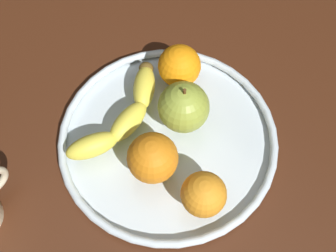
{
  "coord_description": "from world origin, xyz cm",
  "views": [
    {
      "loc": [
        -22.05,
        -18.48,
        58.42
      ],
      "look_at": [
        0.0,
        0.0,
        4.8
      ],
      "focal_mm": 45.99,
      "sensor_mm": 36.0,
      "label": 1
    }
  ],
  "objects": [
    {
      "name": "ground_plane",
      "position": [
        0.0,
        0.0,
        -2.0
      ],
      "size": [
        154.37,
        154.37,
        4.0
      ],
      "primitive_type": "cube",
      "color": "#462211"
    },
    {
      "name": "orange_front_left",
      "position": [
        -4.79,
        -10.07,
        4.87
      ],
      "size": [
        6.14,
        6.14,
        6.14
      ],
      "primitive_type": "sphere",
      "color": "orange",
      "rests_on": "fruit_bowl"
    },
    {
      "name": "orange_back_left",
      "position": [
        -5.3,
        -1.73,
        5.33
      ],
      "size": [
        7.06,
        7.06,
        7.06
      ],
      "primitive_type": "sphere",
      "color": "orange",
      "rests_on": "fruit_bowl"
    },
    {
      "name": "orange_front_right",
      "position": [
        8.95,
        5.24,
        5.11
      ],
      "size": [
        6.61,
        6.61,
        6.61
      ],
      "primitive_type": "sphere",
      "color": "orange",
      "rests_on": "fruit_bowl"
    },
    {
      "name": "fruit_bowl",
      "position": [
        0.0,
        0.0,
        0.92
      ],
      "size": [
        32.75,
        32.75,
        1.8
      ],
      "color": "silver",
      "rests_on": "ground_plane"
    },
    {
      "name": "banana",
      "position": [
        -2.3,
        6.69,
        3.45
      ],
      "size": [
        20.65,
        7.76,
        3.31
      ],
      "rotation": [
        0.0,
        0.0,
        0.08
      ],
      "color": "yellow",
      "rests_on": "fruit_bowl"
    },
    {
      "name": "apple",
      "position": [
        3.48,
        -0.36,
        5.56
      ],
      "size": [
        7.51,
        7.51,
        8.31
      ],
      "color": "#97A73A",
      "rests_on": "fruit_bowl"
    }
  ]
}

